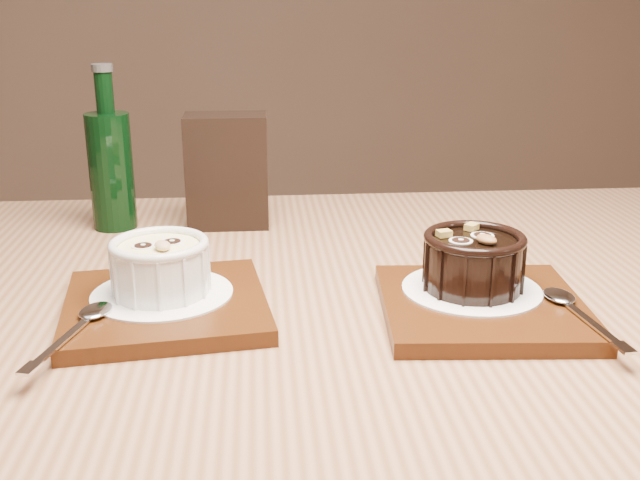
# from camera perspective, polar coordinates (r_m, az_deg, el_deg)

# --- Properties ---
(table) EXTENTS (1.27, 0.90, 0.75)m
(table) POSITION_cam_1_polar(r_m,az_deg,el_deg) (0.75, -0.89, -11.20)
(table) COLOR brown
(table) RESTS_ON ground
(tray_left) EXTENTS (0.19, 0.19, 0.01)m
(tray_left) POSITION_cam_1_polar(r_m,az_deg,el_deg) (0.70, -11.64, -4.94)
(tray_left) COLOR #45210B
(tray_left) RESTS_ON table
(doily_left) EXTENTS (0.13, 0.13, 0.00)m
(doily_left) POSITION_cam_1_polar(r_m,az_deg,el_deg) (0.71, -11.92, -4.00)
(doily_left) COLOR white
(doily_left) RESTS_ON tray_left
(ramekin_white) EXTENTS (0.09, 0.09, 0.05)m
(ramekin_white) POSITION_cam_1_polar(r_m,az_deg,el_deg) (0.70, -12.08, -1.82)
(ramekin_white) COLOR silver
(ramekin_white) RESTS_ON doily_left
(spoon_left) EXTENTS (0.07, 0.13, 0.01)m
(spoon_left) POSITION_cam_1_polar(r_m,az_deg,el_deg) (0.65, -18.11, -6.34)
(spoon_left) COLOR white
(spoon_left) RESTS_ON tray_left
(tray_right) EXTENTS (0.21, 0.21, 0.01)m
(tray_right) POSITION_cam_1_polar(r_m,az_deg,el_deg) (0.70, 12.23, -4.99)
(tray_right) COLOR #45210B
(tray_right) RESTS_ON table
(doily_right) EXTENTS (0.13, 0.13, 0.00)m
(doily_right) POSITION_cam_1_polar(r_m,az_deg,el_deg) (0.72, 11.47, -3.68)
(doily_right) COLOR white
(doily_right) RESTS_ON tray_right
(ramekin_dark) EXTENTS (0.09, 0.09, 0.06)m
(ramekin_dark) POSITION_cam_1_polar(r_m,az_deg,el_deg) (0.71, 11.62, -1.41)
(ramekin_dark) COLOR black
(ramekin_dark) RESTS_ON doily_right
(spoon_right) EXTENTS (0.03, 0.13, 0.01)m
(spoon_right) POSITION_cam_1_polar(r_m,az_deg,el_deg) (0.69, 19.10, -5.12)
(spoon_right) COLOR white
(spoon_right) RESTS_ON tray_right
(condiment_stand) EXTENTS (0.10, 0.07, 0.14)m
(condiment_stand) POSITION_cam_1_polar(r_m,az_deg,el_deg) (0.94, -7.10, 5.25)
(condiment_stand) COLOR black
(condiment_stand) RESTS_ON table
(green_bottle) EXTENTS (0.05, 0.05, 0.20)m
(green_bottle) POSITION_cam_1_polar(r_m,az_deg,el_deg) (0.96, -15.65, 5.43)
(green_bottle) COLOR black
(green_bottle) RESTS_ON table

